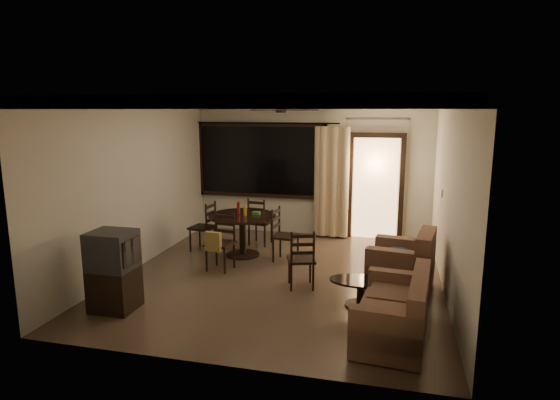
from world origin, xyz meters
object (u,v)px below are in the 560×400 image
(dining_chair_east, at_px, (285,245))
(side_chair, at_px, (301,270))
(armchair, at_px, (405,266))
(dining_chair_north, at_px, (260,230))
(tv_cabinet, at_px, (114,271))
(dining_chair_south, at_px, (220,252))
(coffee_table, at_px, (360,289))
(dining_chair_west, at_px, (203,236))
(sofa, at_px, (397,313))
(dining_table, at_px, (243,223))

(dining_chair_east, xyz_separation_m, side_chair, (0.53, -1.19, -0.01))
(armchair, distance_m, side_chair, 1.54)
(dining_chair_north, distance_m, tv_cabinet, 3.62)
(dining_chair_south, bearing_deg, dining_chair_north, 90.00)
(dining_chair_east, distance_m, dining_chair_north, 1.15)
(coffee_table, xyz_separation_m, side_chair, (-0.92, 0.49, 0.02))
(dining_chair_south, bearing_deg, tv_cabinet, -105.88)
(dining_chair_west, height_order, dining_chair_south, same)
(dining_chair_west, xyz_separation_m, dining_chair_east, (1.66, -0.23, 0.00))
(sofa, xyz_separation_m, armchair, (0.11, 1.57, 0.06))
(dining_chair_west, distance_m, tv_cabinet, 2.81)
(dining_table, bearing_deg, dining_chair_south, -98.03)
(dining_chair_east, bearing_deg, side_chair, -148.12)
(dining_table, bearing_deg, side_chair, -43.89)
(dining_table, height_order, coffee_table, dining_table)
(dining_chair_east, relative_size, side_chair, 1.04)
(tv_cabinet, bearing_deg, dining_chair_south, 66.02)
(dining_chair_west, bearing_deg, sofa, 60.61)
(coffee_table, bearing_deg, side_chair, 152.18)
(dining_chair_east, xyz_separation_m, coffee_table, (1.45, -1.67, -0.03))
(dining_table, relative_size, dining_chair_south, 1.30)
(dining_table, distance_m, tv_cabinet, 2.83)
(side_chair, bearing_deg, armchair, 171.58)
(sofa, height_order, side_chair, side_chair)
(dining_chair_west, height_order, side_chair, dining_chair_west)
(armchair, distance_m, coffee_table, 0.95)
(dining_table, relative_size, sofa, 0.81)
(sofa, relative_size, armchair, 1.47)
(armchair, bearing_deg, side_chair, -161.04)
(dining_chair_east, xyz_separation_m, tv_cabinet, (-1.75, -2.56, 0.26))
(dining_chair_north, bearing_deg, dining_chair_east, 136.76)
(armchair, relative_size, coffee_table, 1.21)
(tv_cabinet, distance_m, armchair, 4.13)
(tv_cabinet, bearing_deg, sofa, 0.69)
(dining_chair_west, distance_m, dining_chair_east, 1.67)
(dining_table, relative_size, armchair, 1.19)
(dining_table, bearing_deg, dining_chair_west, 172.15)
(dining_chair_west, height_order, sofa, dining_chair_west)
(dining_chair_west, bearing_deg, side_chair, 64.95)
(dining_chair_east, relative_size, tv_cabinet, 0.88)
(side_chair, bearing_deg, coffee_table, 134.36)
(armchair, bearing_deg, coffee_table, -119.25)
(dining_chair_north, height_order, armchair, dining_chair_north)
(dining_chair_east, bearing_deg, dining_chair_west, 90.00)
(dining_table, height_order, side_chair, dining_table)
(dining_table, relative_size, dining_chair_west, 1.30)
(dining_chair_south, bearing_deg, side_chair, -9.15)
(dining_chair_south, distance_m, dining_chair_north, 1.64)
(dining_chair_east, bearing_deg, dining_chair_south, 135.70)
(dining_chair_west, bearing_deg, dining_chair_south, 44.30)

